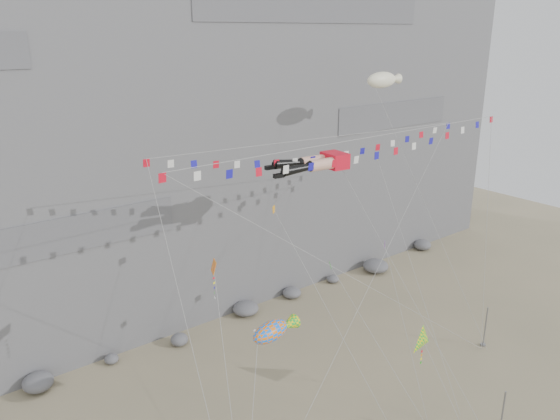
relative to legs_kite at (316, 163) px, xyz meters
The scene contains 16 objects.
ground 18.97m from the legs_kite, 96.82° to the right, with size 120.00×120.00×0.00m, color gray.
cliff 25.33m from the legs_kite, 92.25° to the left, with size 80.00×28.00×50.00m, color slate.
talus_boulders 18.96m from the legs_kite, 95.94° to the left, with size 60.00×3.00×1.20m, color slate, non-canonical shape.
anchor_pole_center 22.67m from the legs_kite, 81.21° to the right, with size 0.12×0.12×4.27m, color slate.
anchor_pole_right 21.90m from the legs_kite, 34.84° to the right, with size 0.12×0.12×3.87m, color slate.
legs_kite is the anchor object (origin of this frame).
flag_banner_upper 2.07m from the legs_kite, 17.86° to the left, with size 31.44×14.68×28.62m.
flag_banner_lower 5.82m from the legs_kite, 85.34° to the right, with size 32.53×4.55×23.56m.
harlequin_kite 13.57m from the legs_kite, 161.07° to the right, with size 4.36×9.21×15.77m.
fish_windsock 14.79m from the legs_kite, 144.27° to the right, with size 7.86×6.05×11.71m.
delta_kite 15.89m from the legs_kite, 78.64° to the right, with size 2.91×6.45×8.04m.
blimp_windsock 12.57m from the legs_kite, 16.37° to the left, with size 4.52×13.73×26.33m.
small_kite_a 5.75m from the legs_kite, 167.52° to the right, with size 1.89×13.87×19.62m.
small_kite_b 9.14m from the legs_kite, 42.72° to the right, with size 4.44×9.01×13.80m.
small_kite_c 8.73m from the legs_kite, 116.57° to the right, with size 2.38×9.92×14.25m.
small_kite_d 7.04m from the legs_kite, ahead, with size 4.66×13.90×21.72m.
Camera 1 is at (-27.37, -23.95, 27.29)m, focal length 35.00 mm.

